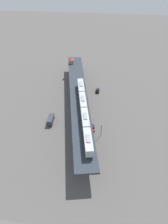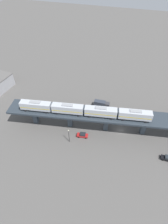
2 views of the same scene
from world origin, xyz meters
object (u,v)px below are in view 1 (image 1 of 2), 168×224
Objects in this scene: delivery_truck at (51,119)px; subway_train at (84,110)px; signal_hut at (71,61)px; street_car_black at (98,90)px; street_car_red at (92,128)px; street_lamp at (101,129)px.

subway_train is at bearing 168.46° from delivery_truck.
street_car_black is at bearing 134.96° from signal_hut.
signal_hut is 0.81× the size of street_car_red.
street_car_black is at bearing -124.56° from delivery_truck.
subway_train is 7.12× the size of street_lamp.
signal_hut is 48.19m from delivery_truck.
street_lamp is (-7.84, 3.44, -7.01)m from subway_train.
signal_hut is at bearing -70.88° from street_car_red.
signal_hut reaches higher than street_car_black.
subway_train is at bearing 104.93° from signal_hut.
signal_hut is 58.48m from street_lamp.
street_lamp reaches higher than street_car_black.
street_lamp is (-21.35, 54.08, -6.27)m from signal_hut.
subway_train is 13.13× the size of signal_hut.
street_car_black is (-4.22, -32.90, -10.18)m from subway_train.
signal_hut is 0.54× the size of street_lamp.
street_lamp is at bearing 156.34° from subway_train.
subway_train is 18.97m from delivery_truck.
subway_train is 10.90m from street_car_red.
street_car_black is at bearing -90.69° from street_car_red.
street_lamp is (-24.01, 6.74, 2.35)m from delivery_truck.
street_car_red is at bearing 109.12° from signal_hut.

